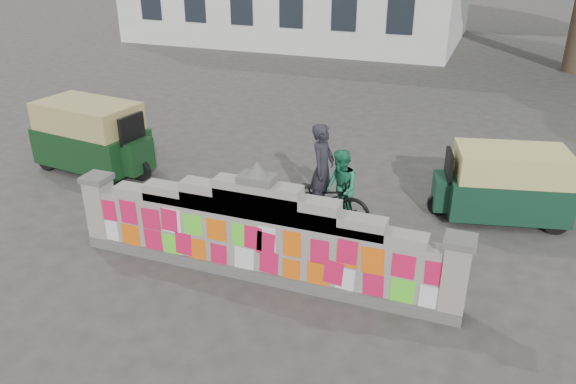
# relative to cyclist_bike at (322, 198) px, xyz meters

# --- Properties ---
(ground) EXTENTS (100.00, 100.00, 0.00)m
(ground) POSITION_rel_cyclist_bike_xyz_m (-0.36, -2.14, -0.51)
(ground) COLOR #383533
(ground) RESTS_ON ground
(parapet_wall) EXTENTS (6.48, 0.44, 2.01)m
(parapet_wall) POSITION_rel_cyclist_bike_xyz_m (-0.36, -2.15, 0.24)
(parapet_wall) COLOR #4C4C49
(parapet_wall) RESTS_ON ground
(cyclist_bike) EXTENTS (2.00, 0.84, 1.02)m
(cyclist_bike) POSITION_rel_cyclist_bike_xyz_m (0.00, 0.00, 0.00)
(cyclist_bike) COLOR black
(cyclist_bike) RESTS_ON ground
(cyclist_rider) EXTENTS (0.47, 0.67, 1.74)m
(cyclist_rider) POSITION_rel_cyclist_bike_xyz_m (0.00, 0.00, 0.36)
(cyclist_rider) COLOR #232129
(cyclist_rider) RESTS_ON ground
(pedestrian) EXTENTS (0.87, 0.92, 1.50)m
(pedestrian) POSITION_rel_cyclist_bike_xyz_m (0.35, 0.05, 0.24)
(pedestrian) COLOR #24845A
(pedestrian) RESTS_ON ground
(rickshaw_left) EXTENTS (2.98, 1.66, 1.61)m
(rickshaw_left) POSITION_rel_cyclist_bike_xyz_m (-5.74, 0.65, 0.33)
(rickshaw_left) COLOR #103216
(rickshaw_left) RESTS_ON ground
(rickshaw_right) EXTENTS (2.66, 1.66, 1.43)m
(rickshaw_right) POSITION_rel_cyclist_bike_xyz_m (3.22, 1.40, 0.23)
(rickshaw_right) COLOR #113323
(rickshaw_right) RESTS_ON ground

